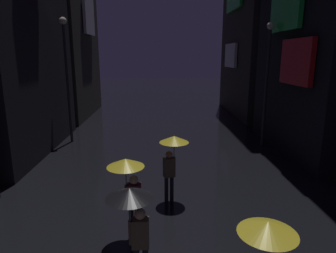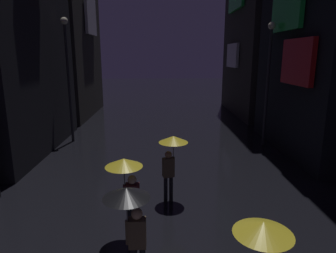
{
  "view_description": "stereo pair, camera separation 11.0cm",
  "coord_description": "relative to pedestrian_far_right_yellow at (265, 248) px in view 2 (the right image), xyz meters",
  "views": [
    {
      "loc": [
        -0.39,
        -1.09,
        4.49
      ],
      "look_at": [
        0.0,
        9.85,
        1.89
      ],
      "focal_mm": 32.0,
      "sensor_mm": 36.0,
      "label": 1
    },
    {
      "loc": [
        -0.28,
        -1.09,
        4.49
      ],
      "look_at": [
        0.0,
        9.85,
        1.89
      ],
      "focal_mm": 32.0,
      "sensor_mm": 36.0,
      "label": 2
    }
  ],
  "objects": [
    {
      "name": "pedestrian_far_right_yellow",
      "position": [
        0.0,
        0.0,
        0.0
      ],
      "size": [
        0.9,
        0.9,
        2.12
      ],
      "color": "#2D2D38",
      "rests_on": "ground"
    },
    {
      "name": "streetlamp_left_far",
      "position": [
        -6.29,
        11.71,
        2.22
      ],
      "size": [
        0.36,
        0.36,
        6.34
      ],
      "color": "#2D2D33",
      "rests_on": "ground"
    },
    {
      "name": "pedestrian_midstreet_centre_yellow",
      "position": [
        -1.23,
        4.78,
        0.0
      ],
      "size": [
        0.9,
        0.9,
        2.12
      ],
      "color": "black",
      "rests_on": "ground"
    },
    {
      "name": "pedestrian_foreground_right_yellow",
      "position": [
        -2.39,
        2.82,
        0.0
      ],
      "size": [
        0.9,
        0.9,
        2.12
      ],
      "color": "black",
      "rests_on": "ground"
    },
    {
      "name": "pedestrian_foreground_left_black",
      "position": [
        -2.15,
        1.2,
        0.0
      ],
      "size": [
        0.9,
        0.9,
        2.12
      ],
      "color": "black",
      "rests_on": "ground"
    },
    {
      "name": "streetlamp_right_far",
      "position": [
        3.71,
        10.75,
        2.07
      ],
      "size": [
        0.36,
        0.36,
        6.05
      ],
      "color": "#2D2D33",
      "rests_on": "ground"
    }
  ]
}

